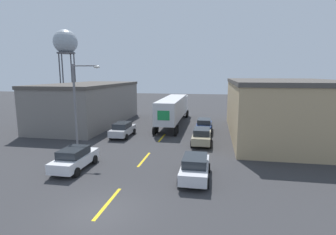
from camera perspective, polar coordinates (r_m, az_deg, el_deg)
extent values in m
plane|color=#333335|center=(14.70, -14.64, -19.48)|extent=(160.00, 160.00, 0.00)
cube|color=gold|center=(15.56, -12.92, -17.66)|extent=(0.20, 3.68, 0.01)
cube|color=gold|center=(22.15, -5.22, -9.05)|extent=(0.20, 3.68, 0.01)
cube|color=gold|center=(29.21, -1.31, -4.42)|extent=(0.20, 3.68, 0.01)
cube|color=slate|center=(38.69, -16.66, 2.62)|extent=(8.36, 18.21, 5.31)
cube|color=#4C4742|center=(38.47, -16.86, 6.84)|extent=(8.56, 18.41, 0.40)
cube|color=tan|center=(31.97, 23.80, 1.42)|extent=(11.38, 18.59, 5.97)
cube|color=#4C4742|center=(31.72, 24.19, 7.12)|extent=(11.58, 18.79, 0.40)
cube|color=silver|center=(43.22, 2.61, 2.78)|extent=(2.37, 2.76, 2.88)
cube|color=silver|center=(35.20, 0.96, 2.08)|extent=(2.55, 12.86, 2.67)
cube|color=#198442|center=(28.92, -1.00, 0.44)|extent=(1.37, 0.04, 1.07)
cylinder|color=black|center=(43.62, 4.27, 0.91)|extent=(0.29, 1.04, 1.04)
cylinder|color=black|center=(43.92, 1.05, 1.00)|extent=(0.29, 1.04, 1.04)
cylinder|color=black|center=(42.54, 4.13, 0.69)|extent=(0.29, 1.04, 1.04)
cylinder|color=black|center=(42.85, 0.83, 0.78)|extent=(0.29, 1.04, 1.04)
cylinder|color=black|center=(31.23, 2.01, -2.53)|extent=(0.29, 1.04, 1.04)
cylinder|color=black|center=(31.65, -2.45, -2.37)|extent=(0.29, 1.04, 1.04)
cylinder|color=black|center=(29.88, 1.64, -3.09)|extent=(0.29, 1.04, 1.04)
cylinder|color=black|center=(30.32, -3.01, -2.91)|extent=(0.29, 1.04, 1.04)
cube|color=#B2B2B7|center=(30.01, -9.82, -2.82)|extent=(1.77, 4.47, 0.73)
cube|color=#23282D|center=(29.76, -9.94, -1.65)|extent=(1.55, 2.32, 0.57)
cylinder|color=black|center=(31.09, -7.40, -3.01)|extent=(0.22, 0.67, 0.67)
cylinder|color=black|center=(31.66, -10.45, -2.86)|extent=(0.22, 0.67, 0.67)
cylinder|color=black|center=(28.53, -9.07, -4.19)|extent=(0.22, 0.67, 0.67)
cylinder|color=black|center=(29.15, -12.36, -4.00)|extent=(0.22, 0.67, 0.67)
cube|color=silver|center=(20.91, -19.59, -8.73)|extent=(1.77, 4.47, 0.73)
cube|color=#23282D|center=(20.61, -19.87, -7.11)|extent=(1.55, 2.32, 0.57)
cylinder|color=black|center=(21.78, -15.68, -8.79)|extent=(0.22, 0.67, 0.67)
cylinder|color=black|center=(22.59, -19.76, -8.35)|extent=(0.22, 0.67, 0.67)
cylinder|color=black|center=(19.47, -19.26, -11.20)|extent=(0.22, 0.67, 0.67)
cylinder|color=black|center=(20.37, -23.67, -10.56)|extent=(0.22, 0.67, 0.67)
cube|color=silver|center=(18.07, 5.90, -11.10)|extent=(1.77, 4.47, 0.73)
cube|color=#23282D|center=(17.73, 5.90, -9.29)|extent=(1.55, 2.32, 0.57)
cylinder|color=black|center=(19.46, 8.83, -10.77)|extent=(0.22, 0.67, 0.67)
cylinder|color=black|center=(19.57, 3.56, -10.56)|extent=(0.22, 0.67, 0.67)
cylinder|color=black|center=(16.89, 8.59, -14.02)|extent=(0.22, 0.67, 0.67)
cylinder|color=black|center=(17.01, 2.46, -13.74)|extent=(0.22, 0.67, 0.67)
cube|color=tan|center=(26.70, 7.35, -4.30)|extent=(1.77, 4.47, 0.73)
cube|color=#23282D|center=(26.42, 7.36, -3.00)|extent=(1.55, 2.32, 0.57)
cylinder|color=black|center=(28.11, 9.28, -4.41)|extent=(0.22, 0.67, 0.67)
cylinder|color=black|center=(28.18, 5.68, -4.29)|extent=(0.22, 0.67, 0.67)
cylinder|color=black|center=(25.43, 9.17, -5.90)|extent=(0.22, 0.67, 0.67)
cylinder|color=black|center=(25.51, 5.18, -5.77)|extent=(0.22, 0.67, 0.67)
cube|color=navy|center=(32.22, 7.85, -1.92)|extent=(1.77, 4.47, 0.73)
cube|color=#23282D|center=(31.96, 7.87, -0.82)|extent=(1.55, 2.32, 0.57)
cylinder|color=black|center=(33.63, 9.44, -2.11)|extent=(0.22, 0.67, 0.67)
cylinder|color=black|center=(33.69, 6.43, -2.02)|extent=(0.22, 0.67, 0.67)
cylinder|color=black|center=(30.92, 9.37, -3.13)|extent=(0.22, 0.67, 0.67)
cylinder|color=black|center=(30.98, 6.09, -3.03)|extent=(0.22, 0.67, 0.67)
cylinder|color=#47474C|center=(64.43, -19.56, 8.01)|extent=(0.28, 0.28, 11.85)
cylinder|color=#47474C|center=(66.98, -20.18, 8.01)|extent=(0.28, 0.28, 11.85)
cylinder|color=#47474C|center=(66.35, -22.40, 7.87)|extent=(0.28, 0.28, 11.85)
cylinder|color=#47474C|center=(63.77, -21.87, 7.87)|extent=(0.28, 0.28, 11.85)
cylinder|color=#4C4C51|center=(65.52, -21.31, 12.95)|extent=(4.02, 4.02, 0.30)
sphere|color=#939EA8|center=(65.74, -21.44, 15.09)|extent=(5.34, 5.34, 5.34)
cylinder|color=slate|center=(24.47, -19.52, 1.66)|extent=(0.20, 0.20, 7.86)
cylinder|color=slate|center=(23.76, -17.71, 10.69)|extent=(2.18, 0.11, 0.11)
ellipsoid|color=silver|center=(23.27, -15.28, 10.59)|extent=(0.56, 0.32, 0.22)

